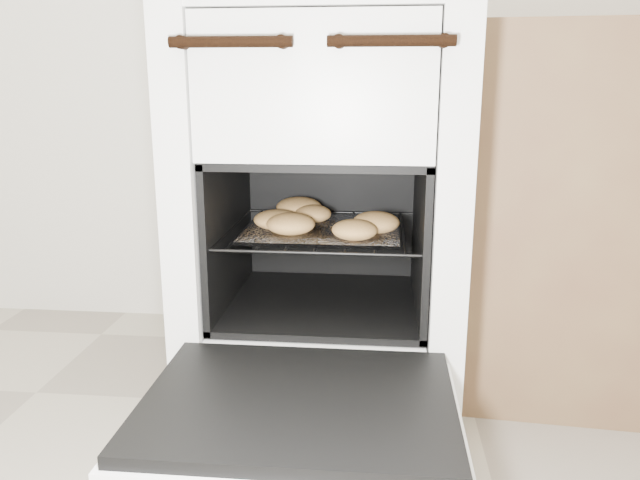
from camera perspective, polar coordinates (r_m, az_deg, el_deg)
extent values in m
cube|color=white|center=(1.43, 0.61, 3.75)|extent=(0.57, 0.61, 0.88)
cylinder|color=black|center=(1.11, -8.19, 17.50)|extent=(0.21, 0.02, 0.02)
cylinder|color=black|center=(1.08, 6.53, 17.65)|extent=(0.21, 0.02, 0.02)
cube|color=black|center=(1.04, -1.95, -14.67)|extent=(0.50, 0.38, 0.02)
cube|color=white|center=(1.05, -1.94, -15.50)|extent=(0.52, 0.40, 0.02)
cylinder|color=black|center=(1.40, -8.12, 1.12)|extent=(0.01, 0.40, 0.01)
cylinder|color=black|center=(1.36, 8.99, 0.72)|extent=(0.01, 0.40, 0.01)
cylinder|color=black|center=(1.18, -0.55, -1.20)|extent=(0.41, 0.01, 0.01)
cylinder|color=black|center=(1.55, 0.98, 2.56)|extent=(0.41, 0.01, 0.01)
cylinder|color=black|center=(1.39, -6.78, 1.09)|extent=(0.01, 0.38, 0.01)
cylinder|color=black|center=(1.38, -4.44, 1.04)|extent=(0.01, 0.38, 0.01)
cylinder|color=black|center=(1.37, -2.08, 0.99)|extent=(0.01, 0.38, 0.01)
cylinder|color=black|center=(1.36, 0.32, 0.93)|extent=(0.01, 0.38, 0.01)
cylinder|color=black|center=(1.36, 2.73, 0.88)|extent=(0.01, 0.38, 0.01)
cylinder|color=black|center=(1.36, 5.15, 0.82)|extent=(0.01, 0.38, 0.01)
cylinder|color=black|center=(1.36, 7.58, 0.76)|extent=(0.01, 0.38, 0.01)
cube|color=silver|center=(1.34, 0.24, 0.99)|extent=(0.33, 0.29, 0.01)
ellipsoid|color=tan|center=(1.44, -1.92, 3.01)|extent=(0.14, 0.14, 0.05)
ellipsoid|color=tan|center=(1.24, 3.18, 0.95)|extent=(0.13, 0.13, 0.04)
ellipsoid|color=tan|center=(1.28, -2.70, 1.49)|extent=(0.13, 0.13, 0.04)
ellipsoid|color=tan|center=(1.44, -1.75, 2.85)|extent=(0.13, 0.13, 0.04)
ellipsoid|color=tan|center=(1.39, -0.65, 2.43)|extent=(0.09, 0.09, 0.04)
ellipsoid|color=tan|center=(1.33, -3.94, 1.89)|extent=(0.12, 0.12, 0.04)
ellipsoid|color=tan|center=(1.30, 5.15, 1.63)|extent=(0.14, 0.14, 0.04)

